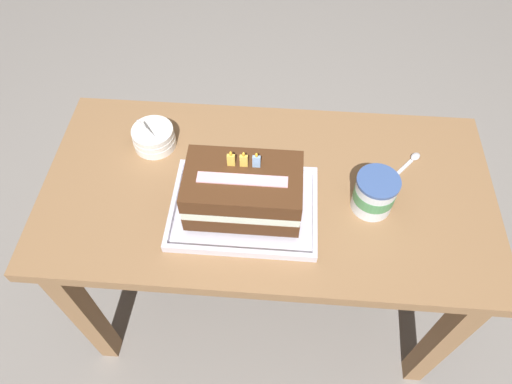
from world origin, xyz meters
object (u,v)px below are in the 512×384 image
foil_tray (244,209)px  serving_spoon_near_tray (411,160)px  birthday_cake (243,191)px  bowl_stack (154,137)px  ice_cream_tub (375,193)px

foil_tray → serving_spoon_near_tray: (0.45, 0.20, -0.00)m
foil_tray → birthday_cake: bearing=90.0°
birthday_cake → bowl_stack: birthday_cake is taller
bowl_stack → ice_cream_tub: ice_cream_tub is taller
serving_spoon_near_tray → foil_tray: bearing=-156.3°
foil_tray → ice_cream_tub: bearing=6.9°
ice_cream_tub → serving_spoon_near_tray: 0.21m
bowl_stack → ice_cream_tub: size_ratio=1.10×
bowl_stack → serving_spoon_near_tray: 0.73m
foil_tray → bowl_stack: size_ratio=3.12×
serving_spoon_near_tray → ice_cream_tub: bearing=-127.9°
bowl_stack → serving_spoon_near_tray: size_ratio=1.05×
birthday_cake → foil_tray: bearing=-90.0°
bowl_stack → serving_spoon_near_tray: bearing=-0.7°
bowl_stack → ice_cream_tub: (0.60, -0.17, 0.03)m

